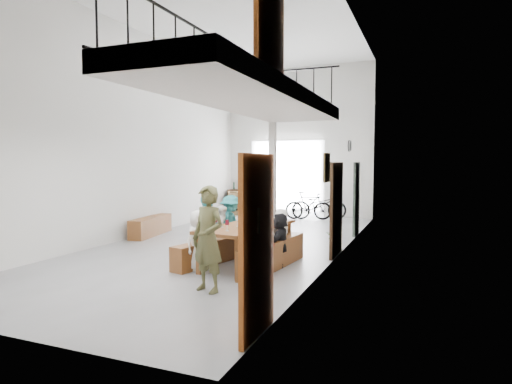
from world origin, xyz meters
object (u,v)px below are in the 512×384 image
at_px(tasting_table, 248,229).
at_px(oak_barrel, 236,203).
at_px(host_standing, 208,239).
at_px(bicycle_near, 319,205).
at_px(side_bench, 151,226).
at_px(bench_inner, 213,251).
at_px(serving_counter, 251,202).

height_order(tasting_table, oak_barrel, oak_barrel).
bearing_deg(host_standing, bicycle_near, 109.22).
xyz_separation_m(side_bench, bicycle_near, (3.51, 4.92, 0.24)).
distance_m(bench_inner, serving_counter, 7.91).
bearing_deg(side_bench, bicycle_near, 54.55).
bearing_deg(tasting_table, oak_barrel, 123.56).
bearing_deg(tasting_table, serving_counter, 119.51).
height_order(side_bench, oak_barrel, oak_barrel).
relative_size(serving_counter, bicycle_near, 0.95).
bearing_deg(tasting_table, side_bench, 157.99).
height_order(bench_inner, bicycle_near, bicycle_near).
height_order(tasting_table, bicycle_near, bicycle_near).
bearing_deg(side_bench, tasting_table, -29.46).
height_order(tasting_table, side_bench, tasting_table).
bearing_deg(side_bench, bench_inner, -36.09).
bearing_deg(bench_inner, serving_counter, 120.24).
height_order(bench_inner, side_bench, side_bench).
xyz_separation_m(tasting_table, host_standing, (0.10, -1.80, 0.12)).
bearing_deg(serving_counter, bench_inner, -67.03).
distance_m(side_bench, serving_counter, 5.39).
relative_size(tasting_table, bicycle_near, 1.31).
distance_m(serving_counter, bicycle_near, 2.79).
bearing_deg(host_standing, serving_counter, 125.47).
height_order(serving_counter, bicycle_near, bicycle_near).
distance_m(oak_barrel, host_standing, 9.72).
bearing_deg(oak_barrel, tasting_table, -63.89).
bearing_deg(serving_counter, side_bench, -92.02).
relative_size(oak_barrel, serving_counter, 0.50).
distance_m(bench_inner, bicycle_near, 7.17).
bearing_deg(serving_counter, oak_barrel, -147.28).
bearing_deg(host_standing, bench_inner, 132.41).
xyz_separation_m(side_bench, host_standing, (3.87, -3.93, 0.57)).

